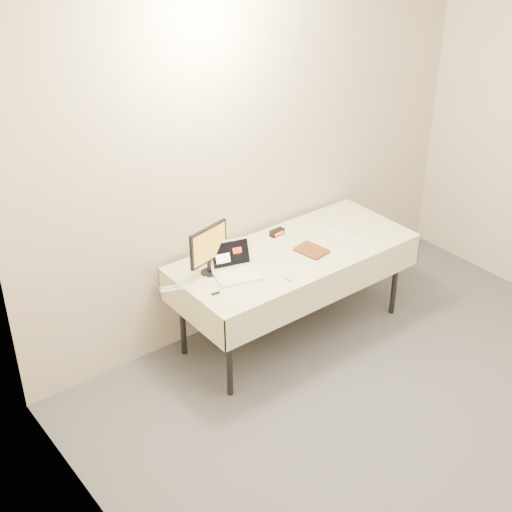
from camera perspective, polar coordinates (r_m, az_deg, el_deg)
back_wall at (r=5.32m, az=0.08°, el=8.09°), size 4.00×0.10×2.70m
table at (r=5.30m, az=3.10°, el=-0.16°), size 1.86×0.81×0.74m
laptop at (r=4.97m, az=-1.72°, el=-0.84°), size 0.38×0.36×0.21m
monitor at (r=4.90m, az=-3.82°, el=0.76°), size 0.35×0.15×0.36m
book at (r=5.16m, az=3.93°, el=1.09°), size 0.17×0.05×0.22m
alarm_clock at (r=5.47m, az=1.68°, el=1.90°), size 0.12×0.06×0.05m
clicker at (r=4.93m, az=2.51°, el=-1.70°), size 0.05×0.09×0.02m
paper_form at (r=5.50m, az=6.87°, el=1.56°), size 0.19×0.34×0.00m
usb_dongle at (r=4.77m, az=-3.25°, el=-3.00°), size 0.06×0.03×0.01m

